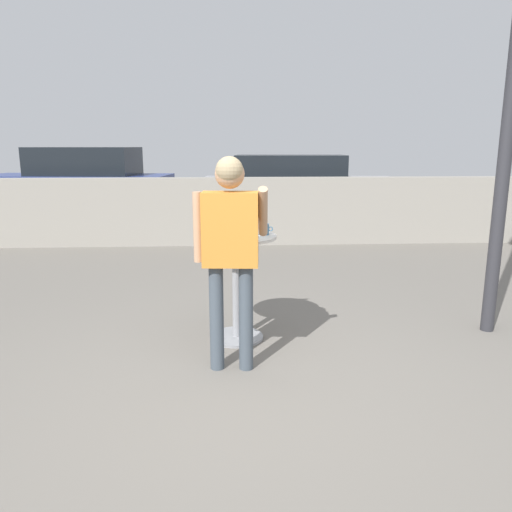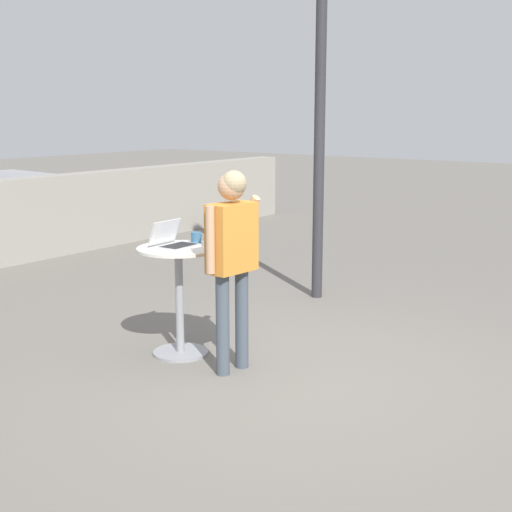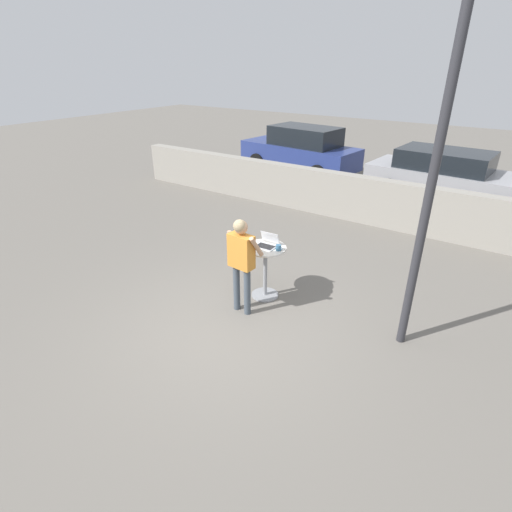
% 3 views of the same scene
% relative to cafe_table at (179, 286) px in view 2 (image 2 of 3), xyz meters
% --- Properties ---
extents(ground_plane, '(50.00, 50.00, 0.00)m').
position_rel_cafe_table_xyz_m(ground_plane, '(0.07, -1.14, -0.62)').
color(ground_plane, slate).
extents(cafe_table, '(0.72, 0.72, 0.96)m').
position_rel_cafe_table_xyz_m(cafe_table, '(0.00, 0.00, 0.00)').
color(cafe_table, gray).
rests_on(cafe_table, ground_plane).
extents(laptop, '(0.35, 0.33, 0.22)m').
position_rel_cafe_table_xyz_m(laptop, '(-0.00, 0.05, 0.39)').
color(laptop, '#B7BABF').
rests_on(laptop, cafe_table).
extents(coffee_mug, '(0.13, 0.09, 0.10)m').
position_rel_cafe_table_xyz_m(coffee_mug, '(0.25, 0.01, 0.39)').
color(coffee_mug, '#336084').
rests_on(coffee_mug, cafe_table).
extents(standing_person, '(0.57, 0.35, 1.65)m').
position_rel_cafe_table_xyz_m(standing_person, '(-0.05, -0.63, 0.43)').
color(standing_person, '#424C56').
rests_on(standing_person, ground_plane).
extents(street_lamp, '(0.32, 0.32, 4.82)m').
position_rel_cafe_table_xyz_m(street_lamp, '(2.39, 0.08, 2.44)').
color(street_lamp, '#2D2D33').
rests_on(street_lamp, ground_plane).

